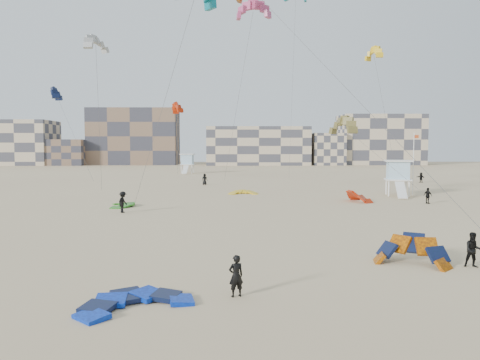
{
  "coord_description": "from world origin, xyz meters",
  "views": [
    {
      "loc": [
        1.47,
        -19.77,
        5.81
      ],
      "look_at": [
        1.97,
        6.0,
        3.96
      ],
      "focal_mm": 35.0,
      "sensor_mm": 36.0,
      "label": 1
    }
  ],
  "objects_px": {
    "kite_ground_orange": "(411,265)",
    "lifeguard_tower_near": "(398,178)",
    "kitesurfer_main": "(236,276)",
    "kite_ground_blue": "(135,307)"
  },
  "relations": [
    {
      "from": "kite_ground_orange",
      "to": "lifeguard_tower_near",
      "type": "height_order",
      "value": "lifeguard_tower_near"
    },
    {
      "from": "kite_ground_orange",
      "to": "lifeguard_tower_near",
      "type": "distance_m",
      "value": 34.13
    },
    {
      "from": "kitesurfer_main",
      "to": "kite_ground_blue",
      "type": "bearing_deg",
      "value": -5.47
    },
    {
      "from": "kite_ground_orange",
      "to": "lifeguard_tower_near",
      "type": "xyz_separation_m",
      "value": [
        10.88,
        32.29,
        2.09
      ]
    },
    {
      "from": "kite_ground_blue",
      "to": "lifeguard_tower_near",
      "type": "relative_size",
      "value": 0.65
    },
    {
      "from": "kite_ground_orange",
      "to": "lifeguard_tower_near",
      "type": "bearing_deg",
      "value": 100.33
    },
    {
      "from": "kite_ground_orange",
      "to": "kitesurfer_main",
      "type": "relative_size",
      "value": 2.15
    },
    {
      "from": "kite_ground_orange",
      "to": "kitesurfer_main",
      "type": "xyz_separation_m",
      "value": [
        -8.7,
        -4.75,
        0.82
      ]
    },
    {
      "from": "kite_ground_orange",
      "to": "kitesurfer_main",
      "type": "bearing_deg",
      "value": -122.41
    },
    {
      "from": "kite_ground_blue",
      "to": "kite_ground_orange",
      "type": "distance_m",
      "value": 13.68
    }
  ]
}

